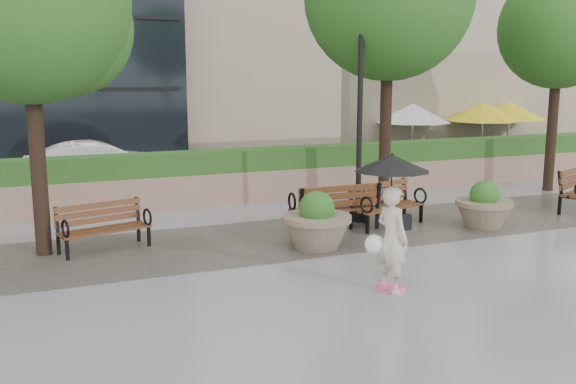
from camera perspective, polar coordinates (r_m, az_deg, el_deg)
name	(u,v)px	position (r m, az deg, el deg)	size (l,w,h in m)	color
ground	(385,277)	(10.67, 8.64, -7.47)	(100.00, 100.00, 0.00)	gray
cobble_strip	(309,235)	(13.21, 1.86, -3.83)	(28.00, 3.20, 0.01)	#383330
hedge_wall	(245,175)	(16.73, -3.85, 1.49)	(24.00, 0.80, 1.35)	#977161
cafe_wall	(470,110)	(23.86, 15.86, 7.01)	(10.00, 0.60, 4.00)	tan
cafe_hedge	(498,162)	(22.00, 18.20, 2.57)	(8.00, 0.50, 0.90)	#27511B
asphalt_street	(204,178)	(20.61, -7.45, 1.25)	(40.00, 7.00, 0.00)	black
bench_1	(105,237)	(12.49, -16.00, -3.86)	(1.76, 1.06, 0.89)	brown
bench_2	(335,217)	(13.59, 4.17, -2.19)	(1.88, 0.77, 1.00)	brown
bench_3	(387,214)	(14.08, 8.76, -1.90)	(1.87, 1.13, 0.94)	brown
planter_left	(317,226)	(12.14, 2.56, -3.04)	(1.32, 1.32, 1.11)	#7F6B56
planter_right	(484,209)	(14.41, 17.02, -1.47)	(1.22, 1.22, 1.02)	#7F6B56
lamppost	(359,133)	(14.16, 6.36, 5.21)	(0.28, 0.28, 4.48)	black
tree_0	(36,9)	(12.33, -21.46, 14.91)	(3.60, 3.53, 6.26)	black
tree_1	(393,1)	(15.88, 9.29, 16.42)	(3.99, 3.99, 7.08)	black
tree_2	(561,33)	(19.66, 23.11, 12.86)	(3.39, 3.28, 6.13)	black
patio_umb_white	(413,114)	(21.49, 11.05, 6.85)	(2.50, 2.50, 2.30)	black
patio_umb_yellow_a	(483,112)	(22.80, 16.96, 6.79)	(2.50, 2.50, 2.30)	black
patio_umb_yellow_b	(509,111)	(23.74, 19.07, 6.80)	(2.50, 2.50, 2.30)	black
car_right	(99,164)	(19.56, -16.46, 2.38)	(1.41, 4.05, 1.33)	silver
pedestrian	(392,209)	(9.70, 9.20, -1.54)	(1.13, 1.13, 2.08)	beige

